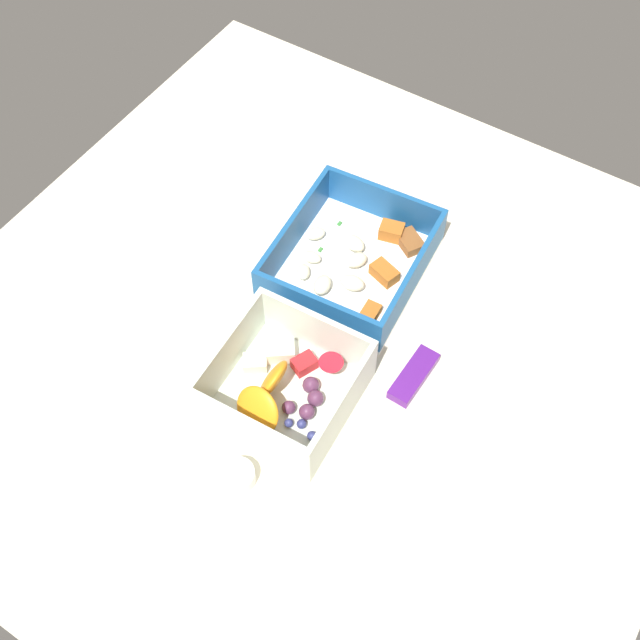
% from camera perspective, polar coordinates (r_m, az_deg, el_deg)
% --- Properties ---
extents(table_surface, '(0.80, 0.80, 0.02)m').
position_cam_1_polar(table_surface, '(0.87, -0.23, -1.62)').
color(table_surface, beige).
rests_on(table_surface, ground).
extents(pasta_container, '(0.19, 0.17, 0.05)m').
position_cam_1_polar(pasta_container, '(0.90, 2.41, 4.27)').
color(pasta_container, white).
rests_on(pasta_container, table_surface).
extents(fruit_bowl, '(0.15, 0.14, 0.06)m').
position_cam_1_polar(fruit_bowl, '(0.80, -2.61, -4.77)').
color(fruit_bowl, silver).
rests_on(fruit_bowl, table_surface).
extents(candy_bar, '(0.07, 0.03, 0.01)m').
position_cam_1_polar(candy_bar, '(0.83, 6.76, -4.02)').
color(candy_bar, '#51197A').
rests_on(candy_bar, table_surface).
extents(paper_cup_liner, '(0.03, 0.03, 0.02)m').
position_cam_1_polar(paper_cup_liner, '(0.78, -5.94, -11.14)').
color(paper_cup_liner, white).
rests_on(paper_cup_liner, table_surface).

